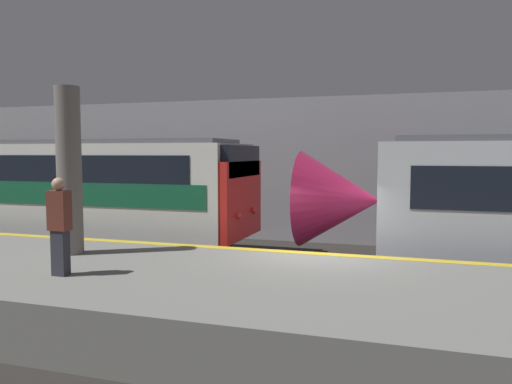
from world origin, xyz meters
name	(u,v)px	position (x,y,z in m)	size (l,w,h in m)	color
ground_plane	(315,295)	(0.00, 0.00, 0.00)	(120.00, 120.00, 0.00)	#282623
platform	(288,307)	(0.00, -2.57, 0.50)	(40.00, 5.14, 1.01)	slate
station_rear_barrier	(352,171)	(0.00, 6.73, 2.63)	(50.00, 0.15, 5.26)	#939399
support_pillar_near	(69,171)	(-5.23, -1.80, 2.86)	(0.55, 0.55, 3.73)	slate
train_boxy	(19,193)	(-10.83, 2.66, 1.89)	(16.53, 3.11, 3.67)	black
person_waiting	(60,223)	(-4.10, -3.55, 1.97)	(0.38, 0.24, 1.81)	#2D2D38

